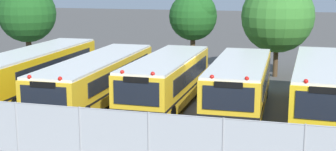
# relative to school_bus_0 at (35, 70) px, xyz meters

# --- Properties ---
(ground_plane) EXTENTS (160.00, 160.00, 0.00)m
(ground_plane) POSITION_rel_school_bus_0_xyz_m (9.57, -0.22, -1.43)
(ground_plane) COLOR #514F4C
(school_bus_0) EXTENTS (2.78, 11.38, 2.72)m
(school_bus_0) POSITION_rel_school_bus_0_xyz_m (0.00, 0.00, 0.00)
(school_bus_0) COLOR yellow
(school_bus_0) RESTS_ON ground_plane
(school_bus_1) EXTENTS (2.78, 11.67, 2.51)m
(school_bus_1) POSITION_rel_school_bus_0_xyz_m (3.94, -0.45, -0.10)
(school_bus_1) COLOR yellow
(school_bus_1) RESTS_ON ground_plane
(school_bus_2) EXTENTS (2.55, 9.50, 2.69)m
(school_bus_2) POSITION_rel_school_bus_0_xyz_m (7.71, -0.37, -0.02)
(school_bus_2) COLOR yellow
(school_bus_2) RESTS_ON ground_plane
(school_bus_3) EXTENTS (2.76, 9.39, 2.64)m
(school_bus_3) POSITION_rel_school_bus_0_xyz_m (11.38, -0.20, -0.04)
(school_bus_3) COLOR yellow
(school_bus_3) RESTS_ON ground_plane
(school_bus_4) EXTENTS (2.85, 10.63, 2.78)m
(school_bus_4) POSITION_rel_school_bus_0_xyz_m (15.23, -0.22, 0.03)
(school_bus_4) COLOR yellow
(school_bus_4) RESTS_ON ground_plane
(tree_0) EXTENTS (4.37, 4.37, 6.10)m
(tree_0) POSITION_rel_school_bus_0_xyz_m (-5.92, 8.90, 2.47)
(tree_0) COLOR #4C3823
(tree_0) RESTS_ON ground_plane
(tree_1) EXTENTS (3.44, 3.44, 5.57)m
(tree_1) POSITION_rel_school_bus_0_xyz_m (6.84, 10.15, 2.48)
(tree_1) COLOR #4C3823
(tree_1) RESTS_ON ground_plane
(tree_2) EXTENTS (4.78, 4.78, 6.44)m
(tree_2) POSITION_rel_school_bus_0_xyz_m (12.73, 9.09, 2.57)
(tree_2) COLOR #4C3823
(tree_2) RESTS_ON ground_plane
(chainlink_fence) EXTENTS (25.70, 0.07, 1.98)m
(chainlink_fence) POSITION_rel_school_bus_0_xyz_m (9.27, -8.31, -0.41)
(chainlink_fence) COLOR #9EA0A3
(chainlink_fence) RESTS_ON ground_plane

